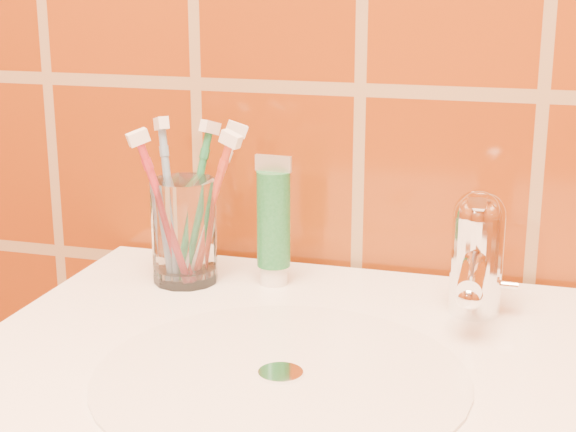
% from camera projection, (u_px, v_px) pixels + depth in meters
% --- Properties ---
extents(glass_tumbler, '(0.08, 0.08, 0.11)m').
position_uv_depth(glass_tumbler, '(184.00, 231.00, 0.90)').
color(glass_tumbler, white).
rests_on(glass_tumbler, pedestal_sink).
extents(toothpaste_tube, '(0.04, 0.03, 0.13)m').
position_uv_depth(toothpaste_tube, '(274.00, 225.00, 0.89)').
color(toothpaste_tube, white).
rests_on(toothpaste_tube, pedestal_sink).
extents(faucet, '(0.05, 0.11, 0.12)m').
position_uv_depth(faucet, '(477.00, 249.00, 0.81)').
color(faucet, white).
rests_on(faucet, pedestal_sink).
extents(toothbrush_0, '(0.13, 0.11, 0.18)m').
position_uv_depth(toothbrush_0, '(211.00, 202.00, 0.91)').
color(toothbrush_0, white).
rests_on(toothbrush_0, glass_tumbler).
extents(toothbrush_1, '(0.10, 0.09, 0.17)m').
position_uv_depth(toothbrush_1, '(210.00, 208.00, 0.89)').
color(toothbrush_1, '#B63B27').
rests_on(toothbrush_1, glass_tumbler).
extents(toothbrush_2, '(0.10, 0.10, 0.18)m').
position_uv_depth(toothbrush_2, '(169.00, 200.00, 0.91)').
color(toothbrush_2, '#709BC7').
rests_on(toothbrush_2, glass_tumbler).
extents(toothbrush_3, '(0.12, 0.11, 0.18)m').
position_uv_depth(toothbrush_3, '(164.00, 210.00, 0.88)').
color(toothbrush_3, '#A82433').
rests_on(toothbrush_3, glass_tumbler).
extents(toothbrush_4, '(0.09, 0.12, 0.18)m').
position_uv_depth(toothbrush_4, '(195.00, 201.00, 0.92)').
color(toothbrush_4, '#207848').
rests_on(toothbrush_4, glass_tumbler).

